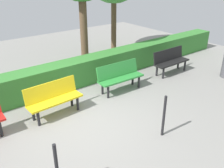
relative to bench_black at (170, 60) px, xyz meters
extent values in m
plane|color=gray|center=(4.30, 0.80, -0.48)|extent=(18.11, 18.11, 0.00)
cube|color=black|center=(0.00, 0.07, -0.07)|extent=(1.48, 0.43, 0.05)
cube|color=black|center=(0.00, -0.12, 0.17)|extent=(1.47, 0.12, 0.42)
cylinder|color=black|center=(-0.59, 0.23, -0.29)|extent=(0.07, 0.07, 0.39)
cylinder|color=black|center=(-0.59, -0.07, -0.29)|extent=(0.07, 0.07, 0.39)
cylinder|color=black|center=(0.59, 0.22, -0.29)|extent=(0.07, 0.07, 0.39)
cylinder|color=black|center=(0.59, -0.08, -0.29)|extent=(0.07, 0.07, 0.39)
cube|color=#2D8C38|center=(2.34, 0.06, -0.07)|extent=(1.50, 0.48, 0.05)
cube|color=#2D8C38|center=(2.33, -0.13, 0.17)|extent=(1.48, 0.19, 0.42)
cylinder|color=black|center=(1.75, 0.24, -0.29)|extent=(0.07, 0.07, 0.39)
cylinder|color=black|center=(1.74, -0.06, -0.29)|extent=(0.07, 0.07, 0.39)
cylinder|color=black|center=(2.93, 0.19, -0.29)|extent=(0.07, 0.07, 0.39)
cylinder|color=black|center=(2.92, -0.11, -0.29)|extent=(0.07, 0.07, 0.39)
cube|color=yellow|center=(4.55, 0.11, -0.07)|extent=(1.43, 0.49, 0.05)
cube|color=yellow|center=(4.56, -0.08, 0.17)|extent=(1.41, 0.17, 0.42)
cylinder|color=black|center=(3.98, 0.24, -0.29)|extent=(0.07, 0.07, 0.39)
cylinder|color=black|center=(4.00, -0.06, -0.29)|extent=(0.07, 0.07, 0.39)
cylinder|color=black|center=(5.09, 0.29, -0.29)|extent=(0.07, 0.07, 0.39)
cylinder|color=black|center=(5.11, -0.01, -0.29)|extent=(0.07, 0.07, 0.39)
cylinder|color=black|center=(5.93, 0.16, -0.29)|extent=(0.07, 0.07, 0.39)
cube|color=#387F33|center=(3.31, -1.19, -0.07)|extent=(14.11, 0.66, 0.83)
cylinder|color=brown|center=(0.09, -3.17, 0.84)|extent=(0.23, 0.23, 2.64)
cylinder|color=brown|center=(1.99, -2.57, 0.94)|extent=(0.28, 0.28, 2.83)
cylinder|color=black|center=(3.03, 2.36, 0.02)|extent=(0.06, 0.06, 1.00)
camera|label=1|loc=(6.73, 5.27, 2.95)|focal=39.25mm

